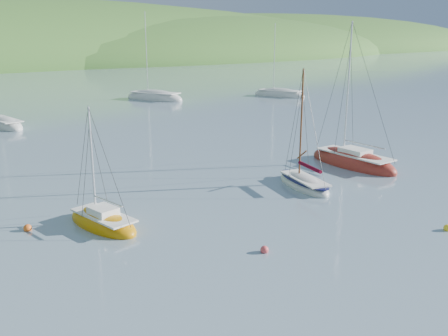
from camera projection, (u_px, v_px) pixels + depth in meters
ground at (343, 234)px, 25.35m from camera, size 700.00×700.00×0.00m
daysailer_white at (304, 183)px, 33.11m from camera, size 3.31×5.69×8.24m
sloop_red at (353, 163)px, 38.29m from camera, size 2.91×7.92×11.61m
sailboat_yellow at (103, 223)px, 26.41m from camera, size 2.89×5.46×6.88m
distant_sloop_a at (4, 125)px, 53.66m from camera, size 3.58×7.74×10.65m
distant_sloop_b at (154, 98)px, 75.04m from camera, size 7.14×10.31×13.92m
distant_sloop_d at (279, 95)px, 78.85m from camera, size 6.11×9.02×12.17m
mooring_buoys at (262, 212)px, 28.14m from camera, size 23.92×13.57×0.43m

